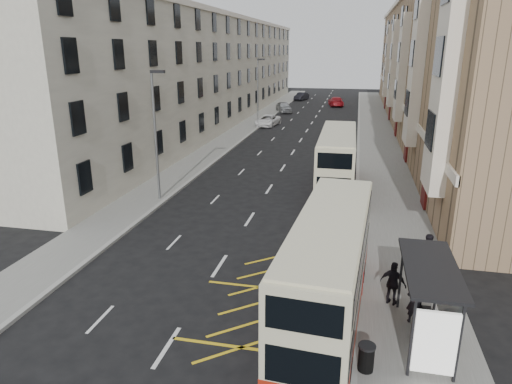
% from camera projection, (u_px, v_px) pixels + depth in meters
% --- Properties ---
extents(ground, '(200.00, 200.00, 0.00)m').
position_uv_depth(ground, '(188.00, 314.00, 16.84)').
color(ground, black).
rests_on(ground, ground).
extents(pavement_right, '(4.00, 120.00, 0.15)m').
position_uv_depth(pavement_right, '(380.00, 151.00, 43.12)').
color(pavement_right, slate).
rests_on(pavement_right, ground).
extents(pavement_left, '(3.00, 120.00, 0.15)m').
position_uv_depth(pavement_left, '(222.00, 144.00, 46.28)').
color(pavement_left, slate).
rests_on(pavement_left, ground).
extents(kerb_right, '(0.25, 120.00, 0.15)m').
position_uv_depth(kerb_right, '(358.00, 150.00, 43.53)').
color(kerb_right, gray).
rests_on(kerb_right, ground).
extents(kerb_left, '(0.25, 120.00, 0.15)m').
position_uv_depth(kerb_left, '(237.00, 144.00, 45.97)').
color(kerb_left, gray).
rests_on(kerb_left, ground).
extents(road_markings, '(10.00, 110.00, 0.01)m').
position_uv_depth(road_markings, '(311.00, 124.00, 58.74)').
color(road_markings, silver).
rests_on(road_markings, ground).
extents(terrace_right, '(10.75, 79.00, 15.25)m').
position_uv_depth(terrace_right, '(440.00, 64.00, 53.78)').
color(terrace_right, '#927455').
rests_on(terrace_right, ground).
extents(terrace_left, '(9.18, 79.00, 13.25)m').
position_uv_depth(terrace_left, '(211.00, 71.00, 59.97)').
color(terrace_left, beige).
rests_on(terrace_left, ground).
extents(bus_shelter, '(1.65, 4.25, 2.70)m').
position_uv_depth(bus_shelter, '(435.00, 293.00, 14.13)').
color(bus_shelter, black).
rests_on(bus_shelter, pavement_right).
extents(guard_railing, '(0.06, 6.56, 1.01)m').
position_uv_depth(guard_railing, '(362.00, 245.00, 20.66)').
color(guard_railing, red).
rests_on(guard_railing, pavement_right).
extents(street_lamp_near, '(0.93, 0.18, 8.00)m').
position_uv_depth(street_lamp_near, '(156.00, 129.00, 27.90)').
color(street_lamp_near, slate).
rests_on(street_lamp_near, pavement_left).
extents(street_lamp_far, '(0.93, 0.18, 8.00)m').
position_uv_depth(street_lamp_far, '(258.00, 88.00, 55.84)').
color(street_lamp_far, slate).
rests_on(street_lamp_far, pavement_left).
extents(double_decker_front, '(2.95, 10.09, 3.97)m').
position_uv_depth(double_decker_front, '(329.00, 269.00, 15.88)').
color(double_decker_front, beige).
rests_on(double_decker_front, ground).
extents(double_decker_rear, '(2.45, 10.18, 4.05)m').
position_uv_depth(double_decker_rear, '(337.00, 161.00, 30.90)').
color(double_decker_rear, beige).
rests_on(double_decker_rear, ground).
extents(litter_bin, '(0.52, 0.52, 0.87)m').
position_uv_depth(litter_bin, '(366.00, 357.00, 13.57)').
color(litter_bin, black).
rests_on(litter_bin, pavement_right).
extents(pedestrian_near, '(0.67, 0.51, 1.65)m').
position_uv_depth(pedestrian_near, '(415.00, 301.00, 15.86)').
color(pedestrian_near, black).
rests_on(pedestrian_near, pavement_right).
extents(pedestrian_mid, '(0.89, 0.72, 1.73)m').
position_uv_depth(pedestrian_mid, '(429.00, 254.00, 19.42)').
color(pedestrian_mid, black).
rests_on(pedestrian_mid, pavement_right).
extents(pedestrian_far, '(1.08, 0.80, 1.71)m').
position_uv_depth(pedestrian_far, '(393.00, 283.00, 16.99)').
color(pedestrian_far, black).
rests_on(pedestrian_far, pavement_right).
extents(white_van, '(2.87, 5.10, 1.35)m').
position_uv_depth(white_van, '(268.00, 121.00, 57.17)').
color(white_van, white).
rests_on(white_van, ground).
extents(car_silver, '(3.41, 5.07, 1.60)m').
position_uv_depth(car_silver, '(284.00, 107.00, 68.99)').
color(car_silver, '#94979A').
rests_on(car_silver, ground).
extents(car_dark, '(2.53, 4.53, 1.41)m').
position_uv_depth(car_dark, '(301.00, 96.00, 85.18)').
color(car_dark, black).
rests_on(car_dark, ground).
extents(car_red, '(2.97, 5.61, 1.55)m').
position_uv_depth(car_red, '(336.00, 101.00, 76.57)').
color(car_red, maroon).
rests_on(car_red, ground).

